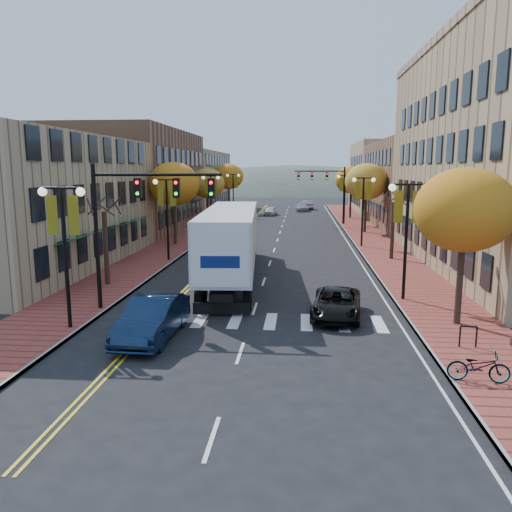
% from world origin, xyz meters
% --- Properties ---
extents(ground, '(200.00, 200.00, 0.00)m').
position_xyz_m(ground, '(0.00, 0.00, 0.00)').
color(ground, black).
rests_on(ground, ground).
extents(sidewalk_left, '(4.00, 85.00, 0.15)m').
position_xyz_m(sidewalk_left, '(-9.00, 32.50, 0.07)').
color(sidewalk_left, brown).
rests_on(sidewalk_left, ground).
extents(sidewalk_right, '(4.00, 85.00, 0.15)m').
position_xyz_m(sidewalk_right, '(9.00, 32.50, 0.07)').
color(sidewalk_right, brown).
rests_on(sidewalk_right, ground).
extents(building_left_near, '(12.00, 22.00, 9.00)m').
position_xyz_m(building_left_near, '(-17.00, 13.00, 4.50)').
color(building_left_near, '#9E8966').
rests_on(building_left_near, ground).
extents(building_left_mid, '(12.00, 24.00, 11.00)m').
position_xyz_m(building_left_mid, '(-17.00, 36.00, 5.50)').
color(building_left_mid, brown).
rests_on(building_left_mid, ground).
extents(building_left_far, '(12.00, 26.00, 9.50)m').
position_xyz_m(building_left_far, '(-17.00, 61.00, 4.75)').
color(building_left_far, '#9E8966').
rests_on(building_left_far, ground).
extents(building_right_mid, '(15.00, 24.00, 10.00)m').
position_xyz_m(building_right_mid, '(18.50, 42.00, 5.00)').
color(building_right_mid, brown).
rests_on(building_right_mid, ground).
extents(building_right_far, '(15.00, 20.00, 11.00)m').
position_xyz_m(building_right_far, '(18.50, 64.00, 5.50)').
color(building_right_far, '#9E8966').
rests_on(building_right_far, ground).
extents(tree_left_a, '(0.28, 0.28, 4.20)m').
position_xyz_m(tree_left_a, '(-9.00, 8.00, 2.25)').
color(tree_left_a, '#382619').
rests_on(tree_left_a, sidewalk_left).
extents(tree_left_b, '(4.48, 4.48, 7.21)m').
position_xyz_m(tree_left_b, '(-9.00, 24.00, 5.45)').
color(tree_left_b, '#382619').
rests_on(tree_left_b, sidewalk_left).
extents(tree_left_c, '(4.16, 4.16, 6.69)m').
position_xyz_m(tree_left_c, '(-9.00, 40.00, 5.05)').
color(tree_left_c, '#382619').
rests_on(tree_left_c, sidewalk_left).
extents(tree_left_d, '(4.61, 4.61, 7.42)m').
position_xyz_m(tree_left_d, '(-9.00, 58.00, 5.60)').
color(tree_left_d, '#382619').
rests_on(tree_left_d, sidewalk_left).
extents(tree_right_a, '(4.16, 4.16, 6.69)m').
position_xyz_m(tree_right_a, '(9.00, 2.00, 5.05)').
color(tree_right_a, '#382619').
rests_on(tree_right_a, sidewalk_right).
extents(tree_right_b, '(0.28, 0.28, 4.20)m').
position_xyz_m(tree_right_b, '(9.00, 18.00, 2.25)').
color(tree_right_b, '#382619').
rests_on(tree_right_b, sidewalk_right).
extents(tree_right_c, '(4.48, 4.48, 7.21)m').
position_xyz_m(tree_right_c, '(9.00, 34.00, 5.45)').
color(tree_right_c, '#382619').
rests_on(tree_right_c, sidewalk_right).
extents(tree_right_d, '(4.35, 4.35, 7.00)m').
position_xyz_m(tree_right_d, '(9.00, 50.00, 5.29)').
color(tree_right_d, '#382619').
rests_on(tree_right_d, sidewalk_right).
extents(lamp_left_a, '(1.96, 0.36, 6.05)m').
position_xyz_m(lamp_left_a, '(-7.50, 0.00, 4.29)').
color(lamp_left_a, black).
rests_on(lamp_left_a, ground).
extents(lamp_left_b, '(1.96, 0.36, 6.05)m').
position_xyz_m(lamp_left_b, '(-7.50, 16.00, 4.29)').
color(lamp_left_b, black).
rests_on(lamp_left_b, ground).
extents(lamp_left_c, '(1.96, 0.36, 6.05)m').
position_xyz_m(lamp_left_c, '(-7.50, 34.00, 4.29)').
color(lamp_left_c, black).
rests_on(lamp_left_c, ground).
extents(lamp_left_d, '(1.96, 0.36, 6.05)m').
position_xyz_m(lamp_left_d, '(-7.50, 52.00, 4.29)').
color(lamp_left_d, black).
rests_on(lamp_left_d, ground).
extents(lamp_right_a, '(1.96, 0.36, 6.05)m').
position_xyz_m(lamp_right_a, '(7.50, 6.00, 4.29)').
color(lamp_right_a, black).
rests_on(lamp_right_a, ground).
extents(lamp_right_b, '(1.96, 0.36, 6.05)m').
position_xyz_m(lamp_right_b, '(7.50, 24.00, 4.29)').
color(lamp_right_b, black).
rests_on(lamp_right_b, ground).
extents(lamp_right_c, '(1.96, 0.36, 6.05)m').
position_xyz_m(lamp_right_c, '(7.50, 42.00, 4.29)').
color(lamp_right_c, black).
rests_on(lamp_right_c, ground).
extents(traffic_mast_near, '(6.10, 0.35, 7.00)m').
position_xyz_m(traffic_mast_near, '(-5.48, 3.00, 4.92)').
color(traffic_mast_near, black).
rests_on(traffic_mast_near, ground).
extents(traffic_mast_far, '(6.10, 0.34, 7.00)m').
position_xyz_m(traffic_mast_far, '(5.48, 42.00, 4.92)').
color(traffic_mast_far, black).
rests_on(traffic_mast_far, ground).
extents(semi_truck, '(4.12, 17.84, 4.42)m').
position_xyz_m(semi_truck, '(-2.04, 10.81, 2.58)').
color(semi_truck, black).
rests_on(semi_truck, ground).
extents(navy_sedan, '(1.99, 5.16, 1.68)m').
position_xyz_m(navy_sedan, '(-3.71, -0.67, 0.84)').
color(navy_sedan, '#0D1C35').
rests_on(navy_sedan, ground).
extents(black_suv, '(2.67, 4.87, 1.29)m').
position_xyz_m(black_suv, '(3.88, 2.96, 0.65)').
color(black_suv, black).
rests_on(black_suv, ground).
extents(car_far_white, '(2.01, 3.99, 1.30)m').
position_xyz_m(car_far_white, '(-2.21, 53.99, 0.65)').
color(car_far_white, silver).
rests_on(car_far_white, ground).
extents(car_far_silver, '(2.15, 4.85, 1.38)m').
position_xyz_m(car_far_silver, '(2.43, 61.86, 0.69)').
color(car_far_silver, '#9999A0').
rests_on(car_far_silver, ground).
extents(car_far_oncoming, '(2.16, 4.76, 1.51)m').
position_xyz_m(car_far_oncoming, '(3.28, 65.96, 0.76)').
color(car_far_oncoming, '#A7A5AD').
rests_on(car_far_oncoming, ground).
extents(bicycle, '(1.94, 0.87, 0.99)m').
position_xyz_m(bicycle, '(7.80, -4.16, 0.64)').
color(bicycle, gray).
rests_on(bicycle, sidewalk_right).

